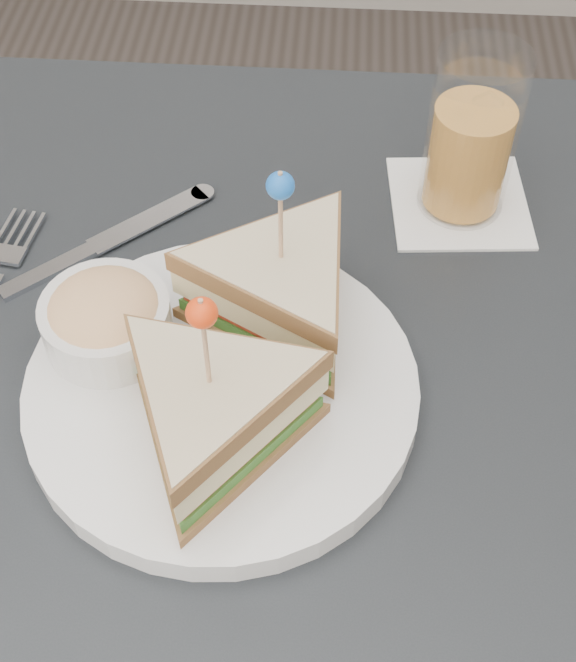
# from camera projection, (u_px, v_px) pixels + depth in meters

# --- Properties ---
(table) EXTENTS (0.80, 0.80, 0.75)m
(table) POSITION_uv_depth(u_px,v_px,m) (275.00, 437.00, 0.75)
(table) COLOR black
(table) RESTS_ON ground
(plate_meal) EXTENTS (0.37, 0.37, 0.17)m
(plate_meal) POSITION_uv_depth(u_px,v_px,m) (228.00, 355.00, 0.65)
(plate_meal) COLOR white
(plate_meal) RESTS_ON table
(cutlery_knife) EXTENTS (0.17, 0.15, 0.01)m
(cutlery_knife) POSITION_uv_depth(u_px,v_px,m) (102.00, 244.00, 0.78)
(cutlery_knife) COLOR silver
(cutlery_knife) RESTS_ON table
(drink_set) EXTENTS (0.13, 0.13, 0.15)m
(drink_set) POSITION_uv_depth(u_px,v_px,m) (470.00, 143.00, 0.77)
(drink_set) COLOR white
(drink_set) RESTS_ON table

